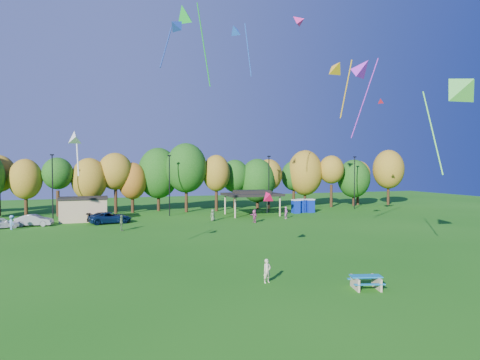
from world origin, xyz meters
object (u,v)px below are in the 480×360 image
object	(u,v)px
porta_potties	(303,206)
kite_flyer	(267,271)
car_c	(110,218)
picnic_table	(366,281)
car_d	(106,218)
car_b	(34,220)
car_a	(1,223)

from	to	relation	value
porta_potties	kite_flyer	bearing A→B (deg)	-120.18
car_c	picnic_table	bearing A→B (deg)	-169.00
kite_flyer	car_c	xyz separation A→B (m)	(-8.65, 32.57, -0.02)
picnic_table	car_d	xyz separation A→B (m)	(-14.37, 36.52, 0.22)
porta_potties	car_b	distance (m)	38.59
car_b	car_d	size ratio (longest dim) A/B	0.91
picnic_table	kite_flyer	bearing A→B (deg)	163.82
car_a	car_b	size ratio (longest dim) A/B	0.91
picnic_table	car_a	xyz separation A→B (m)	(-26.34, 35.14, 0.20)
car_a	car_c	distance (m)	12.49
porta_potties	picnic_table	distance (m)	41.97
porta_potties	car_b	size ratio (longest dim) A/B	0.86
kite_flyer	car_b	world-z (taller)	kite_flyer
car_a	car_b	world-z (taller)	car_b
car_b	car_c	distance (m)	9.06
picnic_table	car_c	size ratio (longest dim) A/B	0.41
kite_flyer	car_a	world-z (taller)	kite_flyer
car_a	car_b	bearing A→B (deg)	-90.48
picnic_table	kite_flyer	size ratio (longest dim) A/B	1.44
porta_potties	car_c	xyz separation A→B (m)	(-29.44, -3.19, -0.35)
porta_potties	car_b	world-z (taller)	porta_potties
car_b	porta_potties	bearing A→B (deg)	-75.59
car_b	car_c	world-z (taller)	car_c
picnic_table	kite_flyer	world-z (taller)	kite_flyer
kite_flyer	car_a	distance (m)	38.29
kite_flyer	car_d	world-z (taller)	kite_flyer
picnic_table	car_b	size ratio (longest dim) A/B	0.51
porta_potties	kite_flyer	distance (m)	41.37
picnic_table	car_a	distance (m)	43.92
picnic_table	car_a	bearing A→B (deg)	142.25
porta_potties	picnic_table	bearing A→B (deg)	-111.79
picnic_table	car_d	world-z (taller)	car_d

